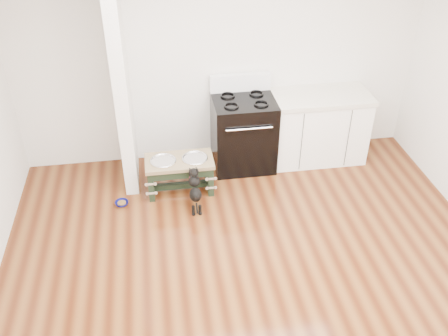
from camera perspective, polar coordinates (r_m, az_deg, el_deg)
ground at (r=4.90m, az=3.92°, el=-13.74°), size 5.00×5.00×0.00m
room_shell at (r=3.85m, az=4.85°, el=2.61°), size 5.00×5.00×5.00m
partition_wall at (r=5.76m, az=-11.75°, el=10.20°), size 0.15×0.80×2.70m
oven_range at (r=6.29m, az=2.23°, el=4.14°), size 0.76×0.69×1.14m
cabinet_run at (r=6.56m, az=10.66°, el=4.62°), size 1.24×0.64×0.91m
dog_feeder at (r=5.91m, az=-5.09°, el=-0.11°), size 0.80×0.43×0.45m
puppy at (r=5.64m, az=-3.34°, el=-2.44°), size 0.14×0.41×0.49m
floor_bowl at (r=5.94m, az=-11.60°, el=-3.98°), size 0.19×0.19×0.05m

